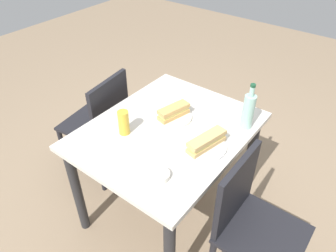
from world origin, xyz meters
TOP-DOWN VIEW (x-y plane):
  - ground_plane at (0.00, 0.00)m, footprint 8.00×8.00m
  - dining_table at (0.00, 0.00)m, footprint 1.04×0.84m
  - chair_far at (0.01, 0.62)m, footprint 0.45×0.45m
  - chair_near at (-0.12, -0.62)m, footprint 0.40×0.40m
  - plate_near at (-0.01, -0.27)m, footprint 0.22×0.22m
  - baguette_sandwich_near at (-0.01, -0.27)m, footprint 0.25×0.12m
  - knife_near at (-0.01, -0.22)m, footprint 0.18×0.02m
  - plate_far at (0.10, 0.04)m, footprint 0.22×0.22m
  - baguette_sandwich_far at (0.10, 0.04)m, footprint 0.21×0.12m
  - knife_far at (0.11, 0.09)m, footprint 0.18×0.04m
  - water_bottle at (0.30, -0.35)m, footprint 0.07×0.07m
  - beer_glass at (-0.18, 0.18)m, footprint 0.06×0.06m
  - olive_bowl at (-0.33, -0.20)m, footprint 0.10×0.10m

SIDE VIEW (x-z plane):
  - ground_plane at x=0.00m, z-range 0.00..0.00m
  - chair_far at x=0.01m, z-range 0.06..0.93m
  - chair_near at x=-0.12m, z-range 0.06..0.93m
  - dining_table at x=0.00m, z-range 0.25..0.98m
  - plate_near at x=-0.01m, z-range 0.73..0.75m
  - plate_far at x=0.10m, z-range 0.73..0.75m
  - olive_bowl at x=-0.33m, z-range 0.73..0.76m
  - knife_near at x=-0.01m, z-range 0.75..0.75m
  - knife_far at x=0.11m, z-range 0.75..0.75m
  - baguette_sandwich_near at x=-0.01m, z-range 0.75..0.81m
  - baguette_sandwich_far at x=0.10m, z-range 0.75..0.81m
  - beer_glass at x=-0.18m, z-range 0.73..0.88m
  - water_bottle at x=0.30m, z-range 0.70..0.99m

